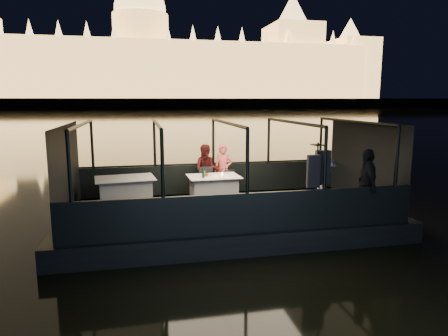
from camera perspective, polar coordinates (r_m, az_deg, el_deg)
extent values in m
plane|color=black|center=(90.22, -10.67, 7.38)|extent=(500.00, 500.00, 0.00)
cube|color=black|center=(10.91, 0.44, -8.40)|extent=(8.60, 4.40, 1.00)
cube|color=black|center=(10.77, 0.45, -5.97)|extent=(8.00, 4.00, 0.04)
cube|color=black|center=(12.57, -1.52, -1.49)|extent=(8.00, 0.08, 0.90)
cube|color=black|center=(8.78, 3.28, -6.45)|extent=(8.00, 0.08, 0.90)
cube|color=#423D33|center=(220.15, -11.57, 8.88)|extent=(400.00, 140.00, 6.00)
cube|color=white|center=(11.37, -1.49, -3.03)|extent=(1.49, 1.11, 0.77)
cube|color=white|center=(11.16, -13.88, -3.56)|extent=(1.67, 1.29, 0.83)
cube|color=black|center=(11.77, -2.44, -2.28)|extent=(0.50, 0.50, 0.92)
cube|color=black|center=(11.90, 0.96, -2.13)|extent=(0.48, 0.48, 0.80)
imported|color=#DF5751|center=(12.17, -0.11, -0.43)|extent=(0.66, 0.55, 1.56)
imported|color=#441313|center=(12.10, -2.50, -0.50)|extent=(0.86, 0.73, 1.57)
imported|color=white|center=(10.07, 14.19, -2.29)|extent=(0.87, 1.13, 1.54)
imported|color=black|center=(10.17, 19.69, -2.45)|extent=(0.67, 1.11, 1.76)
cylinder|color=#133414|center=(11.02, -3.00, -0.64)|extent=(0.09, 0.09, 0.31)
cylinder|color=brown|center=(11.30, -2.70, -0.94)|extent=(0.23, 0.23, 0.07)
cylinder|color=#FF973F|center=(11.28, -0.28, -0.95)|extent=(0.08, 0.08, 0.09)
cylinder|color=white|center=(11.17, 1.77, -1.23)|extent=(0.35, 0.35, 0.02)
cylinder|color=white|center=(11.45, -1.99, -0.96)|extent=(0.29, 0.29, 0.01)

